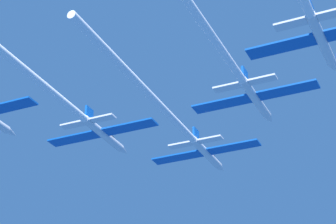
{
  "coord_description": "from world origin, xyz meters",
  "views": [
    {
      "loc": [
        38.5,
        -100.1,
        -48.84
      ],
      "look_at": [
        0.18,
        -16.01,
        0.52
      ],
      "focal_mm": 71.91,
      "sensor_mm": 36.0,
      "label": 1
    }
  ],
  "objects": [
    {
      "name": "jet_left_wing",
      "position": [
        -12.64,
        -31.44,
        0.33
      ],
      "size": [
        19.57,
        62.34,
        3.24
      ],
      "color": "silver"
    },
    {
      "name": "jet_right_wing",
      "position": [
        13.71,
        -26.93,
        0.95
      ],
      "size": [
        19.57,
        52.17,
        3.24
      ],
      "color": "silver"
    },
    {
      "name": "jet_lead",
      "position": [
        0.28,
        -13.7,
        0.09
      ],
      "size": [
        19.57,
        53.27,
        3.24
      ],
      "color": "silver"
    }
  ]
}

